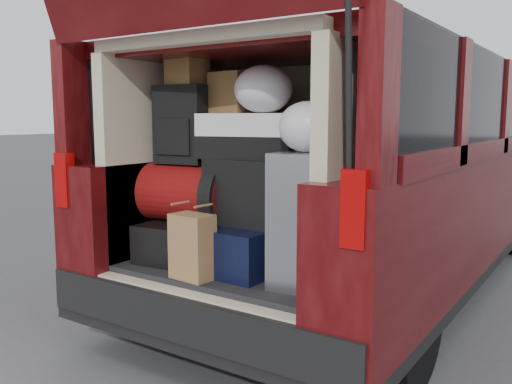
{
  "coord_description": "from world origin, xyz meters",
  "views": [
    {
      "loc": [
        1.67,
        -2.2,
        1.36
      ],
      "look_at": [
        0.05,
        0.2,
        0.96
      ],
      "focal_mm": 38.0,
      "sensor_mm": 36.0,
      "label": 1
    }
  ],
  "objects_px": {
    "black_hardshell": "(188,239)",
    "silver_roller": "(310,218)",
    "twotone_duffel": "(251,136)",
    "kraft_bag": "(192,247)",
    "black_soft_case": "(254,192)",
    "red_duffel": "(189,193)",
    "backpack": "(184,125)",
    "navy_hardshell": "(246,246)"
  },
  "relations": [
    {
      "from": "navy_hardshell",
      "to": "twotone_duffel",
      "type": "relative_size",
      "value": 1.06
    },
    {
      "from": "black_soft_case",
      "to": "twotone_duffel",
      "type": "height_order",
      "value": "twotone_duffel"
    },
    {
      "from": "kraft_bag",
      "to": "backpack",
      "type": "relative_size",
      "value": 0.75
    },
    {
      "from": "silver_roller",
      "to": "red_duffel",
      "type": "xyz_separation_m",
      "value": [
        -0.79,
        0.02,
        0.06
      ]
    },
    {
      "from": "black_hardshell",
      "to": "red_duffel",
      "type": "height_order",
      "value": "red_duffel"
    },
    {
      "from": "black_hardshell",
      "to": "twotone_duffel",
      "type": "xyz_separation_m",
      "value": [
        0.4,
        0.07,
        0.6
      ]
    },
    {
      "from": "backpack",
      "to": "black_soft_case",
      "type": "bearing_deg",
      "value": -2.68
    },
    {
      "from": "black_soft_case",
      "to": "backpack",
      "type": "distance_m",
      "value": 0.58
    },
    {
      "from": "black_hardshell",
      "to": "black_soft_case",
      "type": "distance_m",
      "value": 0.54
    },
    {
      "from": "silver_roller",
      "to": "twotone_duffel",
      "type": "bearing_deg",
      "value": 160.62
    },
    {
      "from": "silver_roller",
      "to": "twotone_duffel",
      "type": "xyz_separation_m",
      "value": [
        -0.41,
        0.1,
        0.39
      ]
    },
    {
      "from": "kraft_bag",
      "to": "black_soft_case",
      "type": "xyz_separation_m",
      "value": [
        0.15,
        0.33,
        0.25
      ]
    },
    {
      "from": "red_duffel",
      "to": "black_soft_case",
      "type": "bearing_deg",
      "value": -2.7
    },
    {
      "from": "black_hardshell",
      "to": "navy_hardshell",
      "type": "distance_m",
      "value": 0.41
    },
    {
      "from": "black_hardshell",
      "to": "silver_roller",
      "type": "relative_size",
      "value": 0.84
    },
    {
      "from": "navy_hardshell",
      "to": "silver_roller",
      "type": "xyz_separation_m",
      "value": [
        0.41,
        -0.04,
        0.2
      ]
    },
    {
      "from": "twotone_duffel",
      "to": "backpack",
      "type": "bearing_deg",
      "value": 177.68
    },
    {
      "from": "twotone_duffel",
      "to": "black_soft_case",
      "type": "bearing_deg",
      "value": -47.75
    },
    {
      "from": "red_duffel",
      "to": "twotone_duffel",
      "type": "distance_m",
      "value": 0.51
    },
    {
      "from": "navy_hardshell",
      "to": "red_duffel",
      "type": "xyz_separation_m",
      "value": [
        -0.38,
        -0.02,
        0.26
      ]
    },
    {
      "from": "silver_roller",
      "to": "black_soft_case",
      "type": "relative_size",
      "value": 1.33
    },
    {
      "from": "silver_roller",
      "to": "backpack",
      "type": "relative_size",
      "value": 1.48
    },
    {
      "from": "red_duffel",
      "to": "black_soft_case",
      "type": "height_order",
      "value": "black_soft_case"
    },
    {
      "from": "kraft_bag",
      "to": "red_duffel",
      "type": "xyz_separation_m",
      "value": [
        -0.27,
        0.29,
        0.22
      ]
    },
    {
      "from": "navy_hardshell",
      "to": "black_soft_case",
      "type": "bearing_deg",
      "value": 25.28
    },
    {
      "from": "navy_hardshell",
      "to": "black_soft_case",
      "type": "height_order",
      "value": "black_soft_case"
    },
    {
      "from": "black_hardshell",
      "to": "kraft_bag",
      "type": "distance_m",
      "value": 0.42
    },
    {
      "from": "black_hardshell",
      "to": "red_duffel",
      "type": "distance_m",
      "value": 0.28
    },
    {
      "from": "navy_hardshell",
      "to": "kraft_bag",
      "type": "xyz_separation_m",
      "value": [
        -0.11,
        -0.31,
        0.04
      ]
    },
    {
      "from": "navy_hardshell",
      "to": "red_duffel",
      "type": "height_order",
      "value": "red_duffel"
    },
    {
      "from": "kraft_bag",
      "to": "black_soft_case",
      "type": "distance_m",
      "value": 0.44
    },
    {
      "from": "black_hardshell",
      "to": "navy_hardshell",
      "type": "relative_size",
      "value": 0.97
    },
    {
      "from": "navy_hardshell",
      "to": "red_duffel",
      "type": "bearing_deg",
      "value": -174.64
    },
    {
      "from": "silver_roller",
      "to": "twotone_duffel",
      "type": "distance_m",
      "value": 0.58
    },
    {
      "from": "red_duffel",
      "to": "black_soft_case",
      "type": "relative_size",
      "value": 1.05
    },
    {
      "from": "navy_hardshell",
      "to": "twotone_duffel",
      "type": "height_order",
      "value": "twotone_duffel"
    },
    {
      "from": "backpack",
      "to": "kraft_bag",
      "type": "bearing_deg",
      "value": -50.24
    },
    {
      "from": "black_soft_case",
      "to": "backpack",
      "type": "height_order",
      "value": "backpack"
    },
    {
      "from": "black_hardshell",
      "to": "red_duffel",
      "type": "relative_size",
      "value": 1.07
    },
    {
      "from": "silver_roller",
      "to": "backpack",
      "type": "xyz_separation_m",
      "value": [
        -0.83,
        0.04,
        0.45
      ]
    },
    {
      "from": "red_duffel",
      "to": "twotone_duffel",
      "type": "height_order",
      "value": "twotone_duffel"
    },
    {
      "from": "silver_roller",
      "to": "navy_hardshell",
      "type": "bearing_deg",
      "value": 167.67
    }
  ]
}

